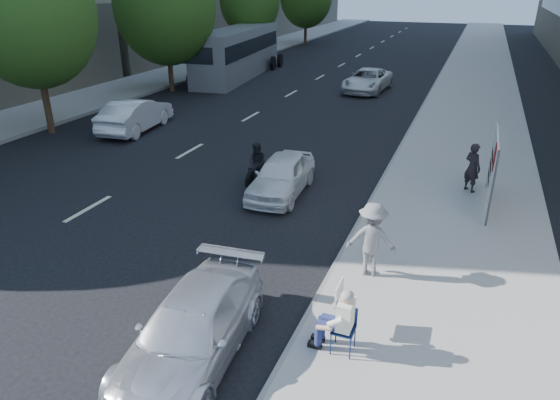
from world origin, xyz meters
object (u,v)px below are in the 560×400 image
at_px(pedestrian_woman, 472,167).
at_px(white_sedan_far, 368,80).
at_px(jogger, 372,239).
at_px(white_sedan_near, 282,175).
at_px(protest_banner, 492,166).
at_px(bus, 238,53).
at_px(seated_protester, 339,316).
at_px(motorcycle, 258,165).
at_px(parked_sedan, 192,330).
at_px(white_sedan_mid, 136,115).

relative_size(pedestrian_woman, white_sedan_far, 0.33).
bearing_deg(jogger, white_sedan_near, -53.32).
relative_size(protest_banner, bus, 0.25).
bearing_deg(seated_protester, motorcycle, 123.12).
xyz_separation_m(pedestrian_woman, white_sedan_far, (-6.59, 15.04, -0.27)).
height_order(parked_sedan, bus, bus).
bearing_deg(jogger, seated_protester, 83.33).
xyz_separation_m(white_sedan_near, motorcycle, (-1.07, 0.59, 0.00)).
relative_size(parked_sedan, white_sedan_near, 1.13).
distance_m(white_sedan_mid, bus, 14.63).
bearing_deg(white_sedan_near, white_sedan_mid, 150.12).
height_order(white_sedan_near, motorcycle, motorcycle).
relative_size(jogger, pedestrian_woman, 1.12).
height_order(white_sedan_near, white_sedan_far, white_sedan_far).
bearing_deg(parked_sedan, bus, 108.81).
bearing_deg(protest_banner, white_sedan_far, 113.90).
distance_m(white_sedan_far, motorcycle, 16.56).
xyz_separation_m(white_sedan_mid, white_sedan_far, (8.03, 12.61, -0.06)).
relative_size(motorcycle, bus, 0.17).
bearing_deg(seated_protester, white_sedan_mid, 138.26).
distance_m(seated_protester, jogger, 2.78).
bearing_deg(jogger, white_sedan_far, -84.08).
bearing_deg(seated_protester, jogger, 89.77).
distance_m(white_sedan_near, bus, 21.84).
bearing_deg(white_sedan_near, white_sedan_far, 90.03).
relative_size(seated_protester, parked_sedan, 0.31).
relative_size(jogger, motorcycle, 0.87).
distance_m(pedestrian_woman, bus, 23.55).
bearing_deg(jogger, parked_sedan, 50.68).
height_order(parked_sedan, white_sedan_near, white_sedan_near).
bearing_deg(seated_protester, white_sedan_near, 118.81).
height_order(jogger, white_sedan_near, jogger).
distance_m(pedestrian_woman, protest_banner, 1.22).
bearing_deg(white_sedan_near, parked_sedan, -83.69).
bearing_deg(white_sedan_far, white_sedan_near, -83.43).
xyz_separation_m(white_sedan_near, white_sedan_mid, (-8.93, 4.53, 0.10)).
xyz_separation_m(protest_banner, parked_sedan, (-4.93, -8.88, -0.79)).
relative_size(seated_protester, white_sedan_near, 0.35).
height_order(jogger, bus, bus).
distance_m(seated_protester, pedestrian_woman, 9.07).
relative_size(white_sedan_mid, motorcycle, 2.20).
distance_m(parked_sedan, motorcycle, 8.68).
bearing_deg(bus, pedestrian_woman, -52.51).
bearing_deg(bus, jogger, -64.50).
bearing_deg(parked_sedan, seated_protester, 17.45).
distance_m(motorcycle, bus, 20.81).
distance_m(protest_banner, white_sedan_near, 6.35).
bearing_deg(pedestrian_woman, parked_sedan, 106.31).
xyz_separation_m(white_sedan_mid, bus, (-1.74, 14.49, 0.90)).
relative_size(seated_protester, pedestrian_woman, 0.82).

